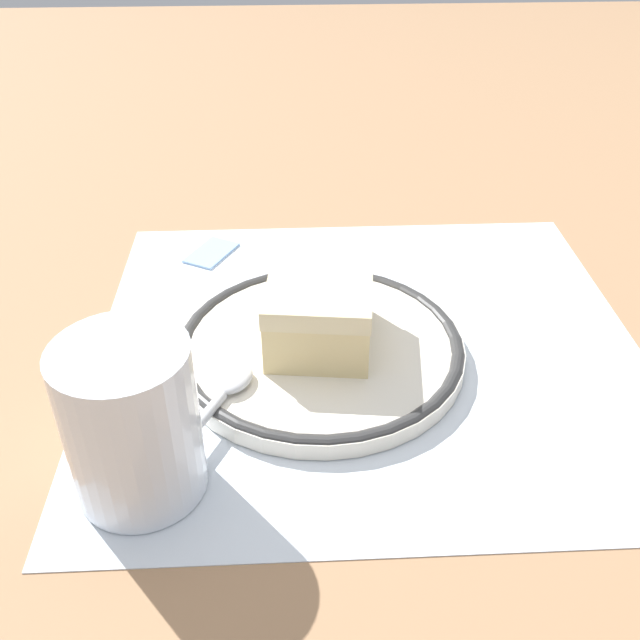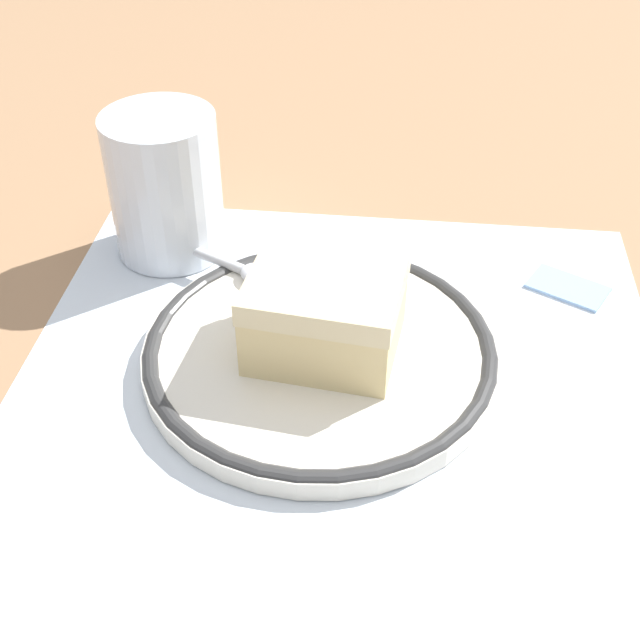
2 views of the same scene
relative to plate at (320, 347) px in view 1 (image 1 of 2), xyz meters
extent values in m
plane|color=#9E7551|center=(0.04, 0.01, -0.01)|extent=(2.40, 2.40, 0.00)
cube|color=silver|center=(0.04, 0.01, -0.01)|extent=(0.40, 0.38, 0.00)
cylinder|color=silver|center=(0.00, 0.00, 0.00)|extent=(0.21, 0.21, 0.01)
torus|color=#333333|center=(0.00, 0.00, 0.00)|extent=(0.21, 0.21, 0.01)
cube|color=beige|center=(0.00, 0.00, 0.02)|extent=(0.08, 0.09, 0.04)
cube|color=beige|center=(0.00, 0.00, 0.05)|extent=(0.08, 0.09, 0.01)
ellipsoid|color=silver|center=(-0.06, -0.04, 0.01)|extent=(0.03, 0.04, 0.01)
cylinder|color=silver|center=(-0.09, -0.10, 0.01)|extent=(0.05, 0.08, 0.01)
cylinder|color=silver|center=(-0.11, -0.12, 0.04)|extent=(0.08, 0.08, 0.10)
cylinder|color=silver|center=(-0.11, -0.12, 0.02)|extent=(0.07, 0.07, 0.06)
cube|color=#8CB2E0|center=(-0.09, 0.16, 0.00)|extent=(0.05, 0.06, 0.01)
camera|label=1|loc=(-0.02, -0.41, 0.32)|focal=40.01mm
camera|label=2|loc=(0.37, 0.04, 0.33)|focal=47.31mm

